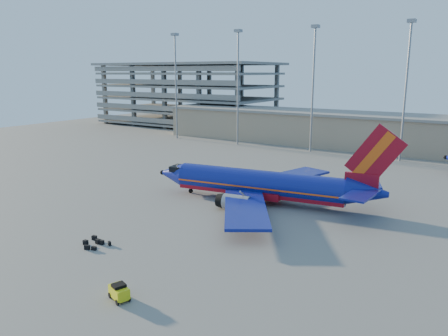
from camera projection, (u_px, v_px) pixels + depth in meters
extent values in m
plane|color=slate|center=(222.00, 204.00, 62.43)|extent=(220.00, 220.00, 0.00)
cube|color=#9E876D|center=(389.00, 134.00, 103.98)|extent=(120.00, 15.00, 8.00)
cube|color=slate|center=(391.00, 116.00, 103.08)|extent=(122.00, 16.00, 0.60)
cube|color=slate|center=(189.00, 122.00, 155.71)|extent=(60.00, 30.00, 0.70)
cube|color=slate|center=(189.00, 110.00, 154.80)|extent=(60.00, 30.00, 0.70)
cube|color=slate|center=(188.00, 98.00, 153.89)|extent=(60.00, 30.00, 0.70)
cube|color=slate|center=(188.00, 86.00, 152.98)|extent=(60.00, 30.00, 0.70)
cube|color=slate|center=(188.00, 74.00, 152.07)|extent=(60.00, 30.00, 0.70)
cube|color=slate|center=(188.00, 64.00, 151.38)|extent=(62.00, 32.00, 0.80)
cube|color=slate|center=(209.00, 93.00, 164.34)|extent=(1.20, 1.20, 21.00)
cylinder|color=gray|center=(176.00, 88.00, 120.92)|extent=(0.44, 0.44, 28.00)
cube|color=gray|center=(175.00, 34.00, 117.83)|extent=(1.60, 1.60, 0.70)
cylinder|color=gray|center=(238.00, 90.00, 110.39)|extent=(0.44, 0.44, 28.00)
cube|color=gray|center=(238.00, 31.00, 107.30)|extent=(1.60, 1.60, 0.70)
cylinder|color=gray|center=(313.00, 92.00, 99.86)|extent=(0.44, 0.44, 28.00)
cube|color=gray|center=(316.00, 26.00, 96.77)|extent=(1.60, 1.60, 0.70)
cylinder|color=gray|center=(405.00, 94.00, 89.32)|extent=(0.44, 0.44, 28.00)
cube|color=gray|center=(412.00, 21.00, 86.23)|extent=(1.60, 1.60, 0.70)
cylinder|color=navy|center=(259.00, 183.00, 62.80)|extent=(24.87, 7.17, 3.79)
cube|color=maroon|center=(259.00, 190.00, 63.01)|extent=(24.77, 6.46, 1.33)
cube|color=#F05714|center=(259.00, 185.00, 62.85)|extent=(24.87, 7.21, 0.23)
cone|color=navy|center=(173.00, 174.00, 68.68)|extent=(4.79, 4.35, 3.79)
cube|color=black|center=(180.00, 168.00, 67.93)|extent=(2.80, 2.98, 0.82)
cone|color=navy|center=(367.00, 193.00, 56.63)|extent=(5.80, 4.49, 3.79)
cube|color=maroon|center=(362.00, 182.00, 56.67)|extent=(4.34, 1.16, 2.25)
cube|color=maroon|center=(375.00, 155.00, 55.31)|extent=(7.49, 1.37, 8.17)
cube|color=#F05714|center=(374.00, 155.00, 55.39)|extent=(5.01, 1.12, 6.41)
cube|color=navy|center=(368.00, 182.00, 59.77)|extent=(5.13, 7.21, 0.23)
cube|color=navy|center=(361.00, 195.00, 53.59)|extent=(3.52, 6.75, 0.23)
cube|color=navy|center=(287.00, 177.00, 70.37)|extent=(9.30, 16.67, 0.36)
cube|color=navy|center=(246.00, 208.00, 54.37)|extent=(12.76, 16.18, 0.36)
cube|color=maroon|center=(262.00, 193.00, 62.89)|extent=(6.64, 4.81, 1.02)
cylinder|color=gray|center=(263.00, 184.00, 68.37)|extent=(3.95, 2.64, 2.15)
cylinder|color=gray|center=(237.00, 203.00, 58.92)|extent=(3.95, 2.64, 2.15)
cylinder|color=gray|center=(191.00, 189.00, 67.86)|extent=(0.28, 0.28, 1.13)
cylinder|color=black|center=(191.00, 191.00, 67.91)|extent=(0.68, 0.34, 0.66)
cylinder|color=black|center=(275.00, 195.00, 65.04)|extent=(0.93, 0.68, 0.86)
cylinder|color=black|center=(263.00, 205.00, 60.31)|extent=(0.93, 0.68, 0.86)
cube|color=yellow|center=(119.00, 292.00, 36.01)|extent=(2.19, 1.70, 0.92)
cube|color=black|center=(119.00, 286.00, 35.89)|extent=(1.21, 1.27, 0.32)
cylinder|color=black|center=(121.00, 292.00, 36.98)|extent=(0.51, 0.32, 0.48)
cylinder|color=black|center=(110.00, 295.00, 36.38)|extent=(0.51, 0.32, 0.48)
cylinder|color=black|center=(129.00, 299.00, 35.83)|extent=(0.51, 0.32, 0.48)
cylinder|color=black|center=(117.00, 302.00, 35.24)|extent=(0.51, 0.32, 0.48)
cube|color=black|center=(86.00, 242.00, 47.62)|extent=(0.49, 0.41, 0.49)
cube|color=black|center=(87.00, 247.00, 46.27)|extent=(0.64, 0.46, 0.49)
cube|color=black|center=(94.00, 248.00, 46.13)|extent=(0.59, 0.41, 0.40)
cube|color=black|center=(101.00, 242.00, 47.68)|extent=(0.63, 0.37, 0.48)
cube|color=black|center=(98.00, 241.00, 47.86)|extent=(0.59, 0.48, 0.51)
cube|color=black|center=(109.00, 243.00, 47.36)|extent=(0.53, 0.46, 0.45)
cube|color=black|center=(94.00, 238.00, 48.94)|extent=(0.60, 0.42, 0.50)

